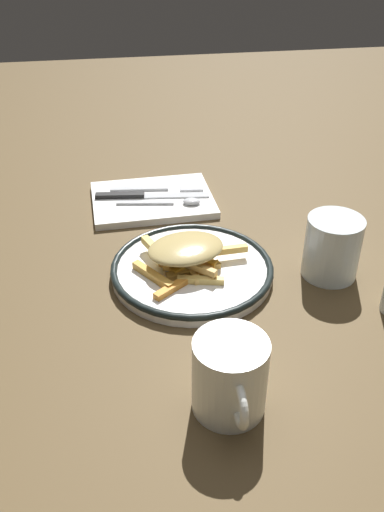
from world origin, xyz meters
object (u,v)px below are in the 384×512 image
at_px(plate, 192,269).
at_px(spoon, 173,202).
at_px(fries_heap, 186,255).
at_px(water_glass, 332,247).
at_px(knife, 142,195).
at_px(fork, 157,189).
at_px(coffee_mug, 234,376).
at_px(napkin, 153,200).

relative_size(plate, spoon, 1.61).
relative_size(fries_heap, water_glass, 1.87).
bearing_deg(water_glass, knife, -136.11).
bearing_deg(fork, plate, 4.97).
distance_m(fork, coffee_mug, 0.52).
bearing_deg(spoon, napkin, -134.03).
height_order(plate, knife, same).
xyz_separation_m(fries_heap, water_glass, (0.03, 0.21, 0.01)).
xyz_separation_m(knife, spoon, (0.04, 0.05, 0.00)).
xyz_separation_m(plate, fries_heap, (-0.00, -0.01, 0.03)).
relative_size(spoon, coffee_mug, 1.36).
bearing_deg(plate, napkin, -171.61).
bearing_deg(napkin, plate, 8.39).
bearing_deg(fork, napkin, -24.47).
distance_m(napkin, water_glass, 0.36).
xyz_separation_m(napkin, spoon, (0.03, 0.03, 0.01)).
bearing_deg(plate, fries_heap, -108.29).
relative_size(fries_heap, spoon, 1.16).
bearing_deg(napkin, fork, 155.53).
bearing_deg(spoon, plate, 0.21).
distance_m(spoon, coffee_mug, 0.46).
bearing_deg(spoon, fries_heap, -2.13).
bearing_deg(water_glass, spoon, -138.62).
bearing_deg(knife, fries_heap, 10.84).
height_order(fries_heap, napkin, fries_heap).
height_order(plate, water_glass, water_glass).
bearing_deg(plate, spoon, -179.79).
height_order(fries_heap, fork, fries_heap).
height_order(napkin, knife, knife).
height_order(plate, spoon, spoon).
distance_m(plate, coffee_mug, 0.26).
bearing_deg(napkin, knife, -97.00).
relative_size(fork, spoon, 1.16).
distance_m(spoon, water_glass, 0.31).
bearing_deg(water_glass, plate, -97.94).
relative_size(fries_heap, napkin, 0.80).
height_order(knife, water_glass, water_glass).
distance_m(knife, coffee_mug, 0.50).
distance_m(fork, spoon, 0.06).
distance_m(plate, fries_heap, 0.03).
distance_m(water_glass, coffee_mug, 0.30).
bearing_deg(coffee_mug, plate, -179.04).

